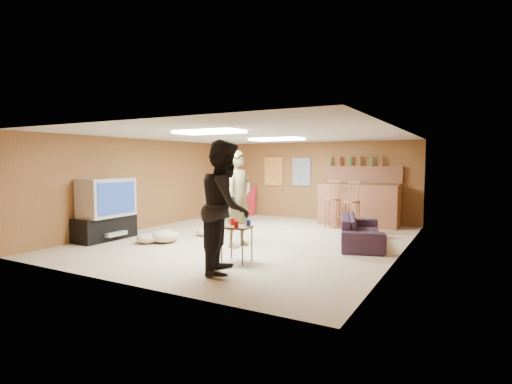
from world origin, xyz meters
The scene contains 32 objects.
ground centered at (0.00, 0.00, 0.00)m, with size 7.00×7.00×0.00m, color tan.
ceiling centered at (0.00, 0.00, 2.20)m, with size 6.00×7.00×0.02m, color silver.
wall_back centered at (0.00, 3.50, 1.10)m, with size 6.00×0.02×2.20m, color brown.
wall_front centered at (0.00, -3.50, 1.10)m, with size 6.00×0.02×2.20m, color brown.
wall_left centered at (-3.00, 0.00, 1.10)m, with size 0.02×7.00×2.20m, color brown.
wall_right centered at (3.00, 0.00, 1.10)m, with size 0.02×7.00×2.20m, color brown.
tv_stand centered at (-2.72, -1.50, 0.25)m, with size 0.55×1.30×0.50m, color black.
dvd_box centered at (-2.50, -1.50, 0.15)m, with size 0.35×0.50×0.08m, color #B2B2B7.
tv_body centered at (-2.65, -1.50, 0.90)m, with size 0.60×1.10×0.80m, color #B2B2B7.
tv_screen centered at (-2.34, -1.50, 0.90)m, with size 0.02×0.95×0.65m, color navy.
bar_counter centered at (1.50, 2.95, 0.55)m, with size 2.00×0.60×1.10m, color brown.
bar_lip centered at (1.50, 2.70, 1.10)m, with size 2.10×0.12×0.05m, color #3F2714.
bar_shelf centered at (1.50, 3.40, 1.50)m, with size 2.00×0.18×0.05m, color brown.
bar_backing centered at (1.50, 3.42, 1.20)m, with size 2.00×0.14×0.60m, color brown.
poster_left centered at (-1.20, 3.46, 1.35)m, with size 0.60×0.03×0.85m, color #BF3F26.
poster_right centered at (-0.30, 3.46, 1.35)m, with size 0.55×0.03×0.80m, color #334C99.
folding_chair_stack centered at (-2.00, 3.30, 0.45)m, with size 0.50×0.14×0.90m, color #B3212A.
ceiling_panel_front centered at (0.00, -1.50, 2.17)m, with size 1.20×0.60×0.04m, color white.
ceiling_panel_back centered at (0.00, 1.20, 2.17)m, with size 1.20×0.60×0.04m, color white.
person_olive centered at (0.11, -0.70, 0.94)m, with size 0.68×0.45×1.87m, color olive.
person_black centered at (0.87, -2.31, 0.99)m, with size 0.96×0.75×1.97m, color black.
sofa centered at (2.16, 0.61, 0.29)m, with size 1.98×0.77×0.58m, color black.
tray_table centered at (0.71, -1.75, 0.30)m, with size 0.46×0.37×0.60m, color #3F2714.
cup_red_near centered at (0.59, -1.67, 0.65)m, with size 0.08×0.08×0.11m, color #BB0F0C.
cup_red_far centered at (0.77, -1.85, 0.65)m, with size 0.08×0.08×0.11m, color #BB0F0C.
cup_blue centered at (0.88, -1.64, 0.65)m, with size 0.07×0.07×0.10m, color navy.
bar_stool_left centered at (1.02, 2.27, 0.67)m, with size 0.42×0.42×1.34m, color brown, non-canonical shape.
bar_stool_right centered at (1.61, 1.93, 0.58)m, with size 0.37×0.37×1.16m, color brown, non-canonical shape.
cushion_near_tv centered at (-1.41, -1.11, 0.13)m, with size 0.58×0.58×0.26m, color tan.
cushion_mid centered at (-1.12, -0.12, 0.09)m, with size 0.40×0.40×0.18m, color tan.
cushion_far centered at (-1.66, -1.35, 0.10)m, with size 0.44×0.44×0.20m, color tan.
bottle_row centered at (1.30, 3.38, 1.65)m, with size 1.48×0.08×0.26m, color #3F7233, non-canonical shape.
Camera 1 is at (4.13, -7.27, 1.67)m, focal length 28.00 mm.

